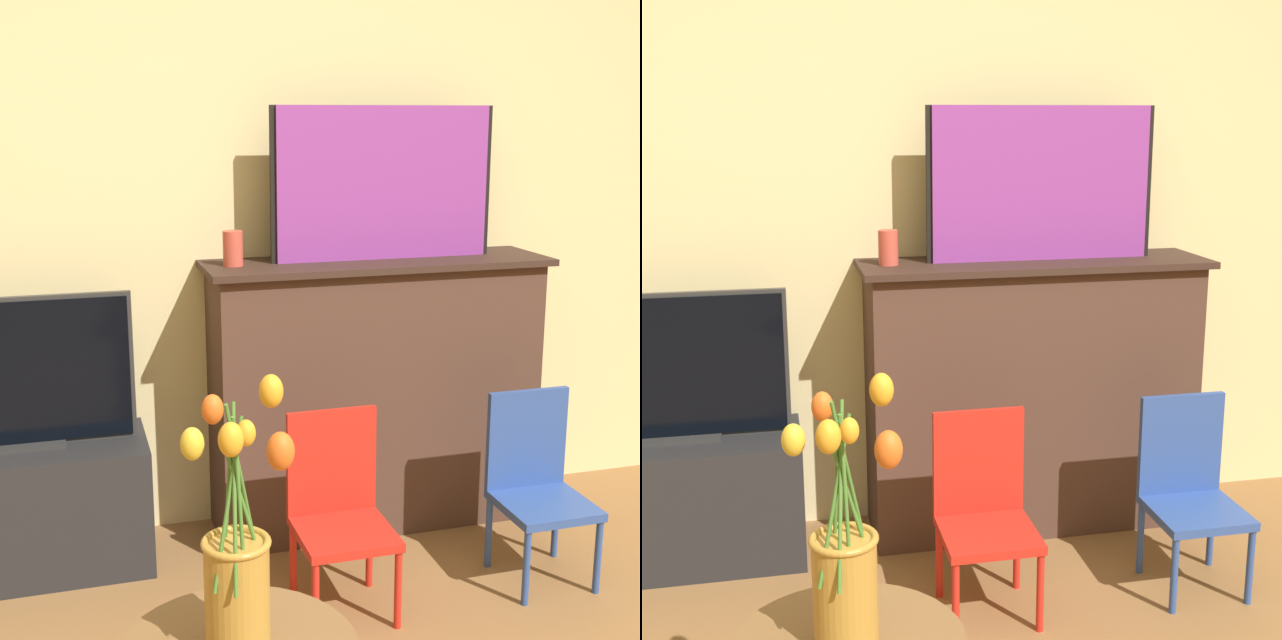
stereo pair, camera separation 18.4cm
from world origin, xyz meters
TOP-DOWN VIEW (x-y plane):
  - wall_back at (0.00, 2.13)m, footprint 8.00×0.06m
  - fireplace_mantel at (0.40, 1.92)m, footprint 1.32×0.40m
  - painting at (0.42, 1.93)m, footprint 0.87×0.03m
  - mantel_candle at (-0.15, 1.92)m, footprint 0.07×0.07m
  - tv_stand at (-0.93, 1.88)m, footprint 0.87×0.40m
  - tv_monitor at (-0.93, 1.89)m, footprint 0.81×0.12m
  - chair_red at (0.07, 1.35)m, footprint 0.31×0.31m
  - chair_blue at (0.80, 1.36)m, footprint 0.31×0.31m
  - vase_tulips at (-0.46, 0.35)m, footprint 0.23×0.24m

SIDE VIEW (x-z plane):
  - tv_stand at x=-0.93m, z-range 0.00..0.47m
  - chair_red at x=0.07m, z-range 0.02..0.68m
  - chair_blue at x=0.80m, z-range 0.02..0.68m
  - fireplace_mantel at x=0.40m, z-range 0.01..1.08m
  - tv_monitor at x=-0.93m, z-range 0.46..0.99m
  - vase_tulips at x=-0.46m, z-range 0.46..1.01m
  - mantel_candle at x=-0.15m, z-range 1.06..1.19m
  - painting at x=0.42m, z-range 1.06..1.63m
  - wall_back at x=0.00m, z-range 0.00..2.70m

